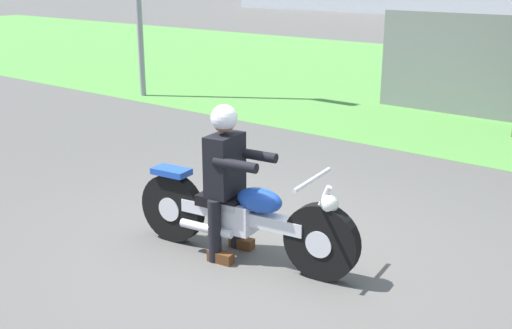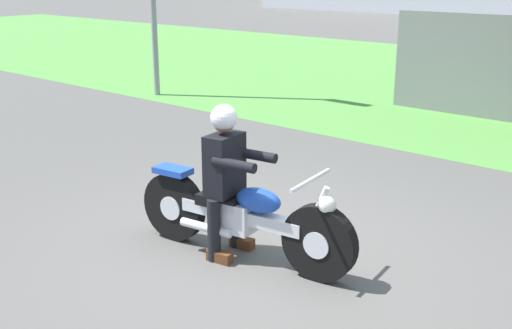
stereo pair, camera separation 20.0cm
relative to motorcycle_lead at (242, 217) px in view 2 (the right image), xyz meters
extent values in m
plane|color=#565451|center=(0.03, 0.17, -0.41)|extent=(120.00, 120.00, 0.00)
cylinder|color=black|center=(0.77, 0.11, -0.07)|extent=(0.69, 0.21, 0.68)
cylinder|color=silver|center=(0.77, 0.11, -0.07)|extent=(0.25, 0.17, 0.24)
cylinder|color=black|center=(-0.79, -0.11, -0.07)|extent=(0.69, 0.21, 0.68)
cylinder|color=silver|center=(-0.79, -0.11, -0.07)|extent=(0.25, 0.17, 0.24)
cube|color=silver|center=(-0.01, 0.00, 0.01)|extent=(1.27, 0.31, 0.12)
cube|color=silver|center=(-0.06, -0.01, -0.01)|extent=(0.35, 0.28, 0.28)
ellipsoid|color=#1E47B2|center=(0.17, 0.03, 0.19)|extent=(0.47, 0.30, 0.22)
cube|color=black|center=(-0.22, -0.03, 0.11)|extent=(0.47, 0.30, 0.10)
cube|color=#1E47B2|center=(-0.79, -0.11, 0.30)|extent=(0.38, 0.25, 0.06)
cylinder|color=silver|center=(0.73, 0.10, 0.18)|extent=(0.26, 0.08, 0.53)
cylinder|color=silver|center=(0.68, 0.10, 0.47)|extent=(0.13, 0.66, 0.04)
sphere|color=white|center=(0.83, 0.12, 0.29)|extent=(0.16, 0.16, 0.16)
cylinder|color=silver|center=(-0.28, -0.18, -0.13)|extent=(0.56, 0.16, 0.08)
cylinder|color=black|center=(-0.21, 0.15, -0.11)|extent=(0.12, 0.12, 0.59)
cube|color=#593319|center=(-0.15, 0.16, -0.36)|extent=(0.25, 0.13, 0.10)
cylinder|color=black|center=(-0.16, -0.20, -0.11)|extent=(0.12, 0.12, 0.59)
cube|color=#593319|center=(-0.10, -0.19, -0.36)|extent=(0.25, 0.13, 0.10)
cube|color=black|center=(-0.19, -0.02, 0.46)|extent=(0.27, 0.41, 0.56)
cylinder|color=black|center=(0.01, 0.18, 0.54)|extent=(0.43, 0.15, 0.09)
cylinder|color=black|center=(0.06, -0.16, 0.54)|extent=(0.43, 0.15, 0.09)
sphere|color=#996B4C|center=(-0.19, -0.02, 0.86)|extent=(0.20, 0.20, 0.20)
sphere|color=silver|center=(-0.19, -0.02, 0.89)|extent=(0.24, 0.24, 0.24)
camera|label=1|loc=(3.39, -4.07, 2.15)|focal=44.34mm
camera|label=2|loc=(3.55, -3.94, 2.15)|focal=44.34mm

